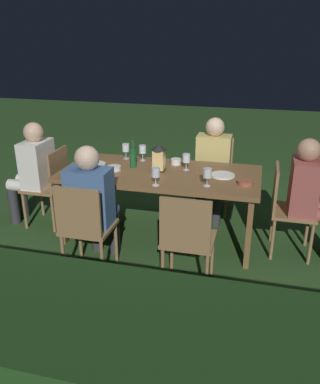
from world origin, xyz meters
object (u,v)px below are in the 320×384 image
Objects in this scene: dining_table at (160,177)px; wine_glass_e at (156,173)px; plate_b at (223,175)px; chair_head_near at (286,206)px; chair_side_right_b at (85,226)px; bowl_bread at (176,161)px; person_in_cream at (33,169)px; bowl_olives at (245,183)px; chair_side_right_a at (187,238)px; person_in_rust at (310,193)px; bowl_salad at (114,168)px; lantern_centerpiece at (159,156)px; person_in_blue at (93,200)px; wine_glass_a at (186,159)px; green_bottle_on_table at (133,157)px; person_in_mustard at (213,164)px; wine_glass_b at (143,150)px; chair_side_left_a at (214,171)px; plate_a at (94,164)px; chair_head_far at (50,183)px; wine_glass_c at (207,174)px; wine_glass_d at (126,148)px.

wine_glass_e reaches higher than dining_table.
chair_head_near is at bearing 177.10° from plate_b.
chair_side_right_b is 0.77m from wine_glass_e.
bowl_bread is at bearing -115.74° from chair_side_right_b.
dining_table is 1.43m from person_in_cream.
person_in_cream is 2.28m from bowl_olives.
chair_side_right_b is at bearing 62.44° from dining_table.
chair_side_right_a is at bearing 78.83° from plate_b.
person_in_rust reaches higher than bowl_salad.
chair_side_right_a is 3.28× the size of lantern_centerpiece.
wine_glass_e is (-0.50, -0.28, 0.20)m from person_in_blue.
wine_glass_a is (-0.24, -0.12, 0.17)m from dining_table.
bowl_salad is at bearing 40.50° from green_bottle_on_table.
wine_glass_e is 0.67m from bowl_bread.
person_in_rust is at bearing 146.42° from person_in_mustard.
person_in_cream reaches higher than bowl_salad.
wine_glass_e is (-0.33, 0.70, 0.00)m from wine_glass_b.
dining_table is at bearing 62.44° from chair_side_left_a.
bowl_olives is at bearing 111.50° from chair_side_left_a.
bowl_salad is at bearing -31.35° from wine_glass_e.
chair_side_right_a reaches higher than bowl_bread.
bowl_salad is (-0.26, 0.11, 0.01)m from plate_a.
chair_side_right_b is 1.05m from lantern_centerpiece.
chair_head_near is at bearing 168.04° from wine_glass_b.
chair_head_near is 3.00× the size of green_bottle_on_table.
bowl_olives is at bearing 175.54° from chair_head_far.
chair_head_near is at bearing -153.13° from chair_side_right_b.
chair_side_right_a is 1.23m from bowl_salad.
dining_table is 0.73m from plate_a.
plate_a is (-0.70, -0.05, 0.09)m from person_in_cream.
dining_table is 0.86m from bowl_olives.
chair_side_right_b is at bearing 24.41° from person_in_rust.
wine_glass_b reaches higher than chair_head_near.
bowl_bread is at bearing -25.80° from plate_b.
person_in_cream is 1.32× the size of chair_side_right_a.
chair_side_left_a is at bearing -143.54° from wine_glass_b.
bowl_bread is (0.41, -0.56, -0.09)m from wine_glass_c.
person_in_rust is at bearing -178.08° from bowl_salad.
wine_glass_d is (0.45, -0.30, -0.03)m from lantern_centerpiece.
wine_glass_c is at bearing 19.71° from bowl_olives.
bowl_olives is (-1.12, 0.48, -0.10)m from wine_glass_b.
person_in_cream is at bearing 0.00° from dining_table.
wine_glass_a is at bearing -110.33° from wine_glass_e.
wine_glass_d is 0.40m from plate_a.
person_in_rust is 1.94m from wine_glass_d.
wine_glass_a is 0.75m from wine_glass_d.
person_in_cream is 3.96× the size of green_bottle_on_table.
chair_side_left_a is 1.16m from chair_head_near.
chair_side_left_a is 1.11m from wine_glass_d.
person_in_cream is 1.15m from green_bottle_on_table.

